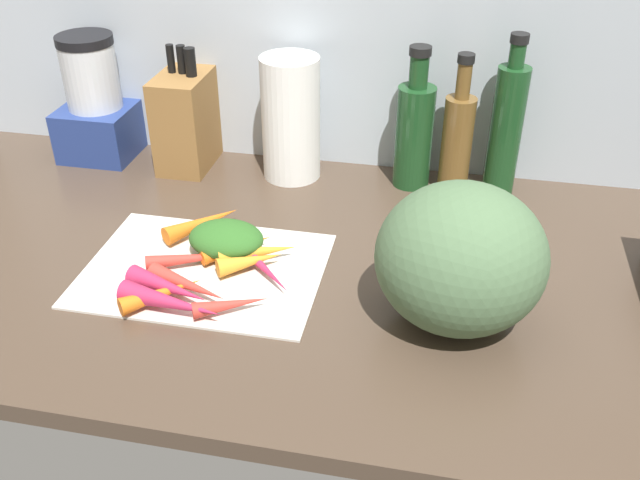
% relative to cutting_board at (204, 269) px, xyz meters
% --- Properties ---
extents(ground_plane, '(1.70, 0.80, 0.03)m').
position_rel_cutting_board_xyz_m(ground_plane, '(0.19, 0.07, -0.02)').
color(ground_plane, '#47382B').
extents(wall_back, '(1.70, 0.03, 0.60)m').
position_rel_cutting_board_xyz_m(wall_back, '(0.19, 0.45, 0.30)').
color(wall_back, '#ADB7C1').
rests_on(wall_back, ground_plane).
extents(cutting_board, '(0.38, 0.29, 0.01)m').
position_rel_cutting_board_xyz_m(cutting_board, '(0.00, 0.00, 0.00)').
color(cutting_board, beige).
rests_on(cutting_board, ground_plane).
extents(carrot_0, '(0.14, 0.07, 0.03)m').
position_rel_cutting_board_xyz_m(carrot_0, '(-0.03, -0.09, 0.02)').
color(carrot_0, '#B2264C').
rests_on(carrot_0, cutting_board).
extents(carrot_1, '(0.11, 0.09, 0.03)m').
position_rel_cutting_board_xyz_m(carrot_1, '(0.08, 0.01, 0.02)').
color(carrot_1, orange).
rests_on(carrot_1, cutting_board).
extents(carrot_2, '(0.17, 0.06, 0.04)m').
position_rel_cutting_board_xyz_m(carrot_2, '(-0.01, -0.12, 0.02)').
color(carrot_2, '#B2264C').
rests_on(carrot_2, cutting_board).
extents(carrot_3, '(0.12, 0.13, 0.03)m').
position_rel_cutting_board_xyz_m(carrot_3, '(-0.04, 0.11, 0.02)').
color(carrot_3, orange).
rests_on(carrot_3, cutting_board).
extents(carrot_4, '(0.16, 0.08, 0.02)m').
position_rel_cutting_board_xyz_m(carrot_4, '(-0.01, 0.01, 0.02)').
color(carrot_4, red).
rests_on(carrot_4, cutting_board).
extents(carrot_5, '(0.11, 0.11, 0.03)m').
position_rel_cutting_board_xyz_m(carrot_5, '(-0.03, -0.10, 0.02)').
color(carrot_5, orange).
rests_on(carrot_5, cutting_board).
extents(carrot_6, '(0.14, 0.07, 0.03)m').
position_rel_cutting_board_xyz_m(carrot_6, '(0.00, -0.07, 0.02)').
color(carrot_6, red).
rests_on(carrot_6, cutting_board).
extents(carrot_7, '(0.13, 0.08, 0.03)m').
position_rel_cutting_board_xyz_m(carrot_7, '(0.08, 0.04, 0.02)').
color(carrot_7, orange).
rests_on(carrot_7, cutting_board).
extents(carrot_8, '(0.11, 0.07, 0.03)m').
position_rel_cutting_board_xyz_m(carrot_8, '(0.08, -0.10, 0.02)').
color(carrot_8, red).
rests_on(carrot_8, cutting_board).
extents(carrot_9, '(0.11, 0.10, 0.03)m').
position_rel_cutting_board_xyz_m(carrot_9, '(0.04, 0.05, 0.02)').
color(carrot_9, orange).
rests_on(carrot_9, cutting_board).
extents(carrot_10, '(0.12, 0.12, 0.02)m').
position_rel_cutting_board_xyz_m(carrot_10, '(0.10, 0.00, 0.01)').
color(carrot_10, '#B2264C').
rests_on(carrot_10, cutting_board).
extents(carrot_greens_pile, '(0.13, 0.10, 0.05)m').
position_rel_cutting_board_xyz_m(carrot_greens_pile, '(0.02, 0.05, 0.03)').
color(carrot_greens_pile, '#2D6023').
rests_on(carrot_greens_pile, cutting_board).
extents(winter_squash, '(0.24, 0.22, 0.22)m').
position_rel_cutting_board_xyz_m(winter_squash, '(0.40, -0.05, 0.11)').
color(winter_squash, '#4C6B47').
rests_on(winter_squash, ground_plane).
extents(knife_block, '(0.10, 0.15, 0.25)m').
position_rel_cutting_board_xyz_m(knife_block, '(-0.16, 0.36, 0.09)').
color(knife_block, olive).
rests_on(knife_block, ground_plane).
extents(blender_appliance, '(0.15, 0.15, 0.26)m').
position_rel_cutting_board_xyz_m(blender_appliance, '(-0.36, 0.38, 0.11)').
color(blender_appliance, navy).
rests_on(blender_appliance, ground_plane).
extents(paper_towel_roll, '(0.11, 0.11, 0.24)m').
position_rel_cutting_board_xyz_m(paper_towel_roll, '(0.06, 0.36, 0.12)').
color(paper_towel_roll, white).
rests_on(paper_towel_roll, ground_plane).
extents(bottle_0, '(0.07, 0.07, 0.28)m').
position_rel_cutting_board_xyz_m(bottle_0, '(0.30, 0.37, 0.11)').
color(bottle_0, '#19421E').
rests_on(bottle_0, ground_plane).
extents(bottle_1, '(0.06, 0.06, 0.27)m').
position_rel_cutting_board_xyz_m(bottle_1, '(0.38, 0.36, 0.10)').
color(bottle_1, brown).
rests_on(bottle_1, ground_plane).
extents(bottle_2, '(0.06, 0.06, 0.31)m').
position_rel_cutting_board_xyz_m(bottle_2, '(0.47, 0.37, 0.13)').
color(bottle_2, '#19421E').
rests_on(bottle_2, ground_plane).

